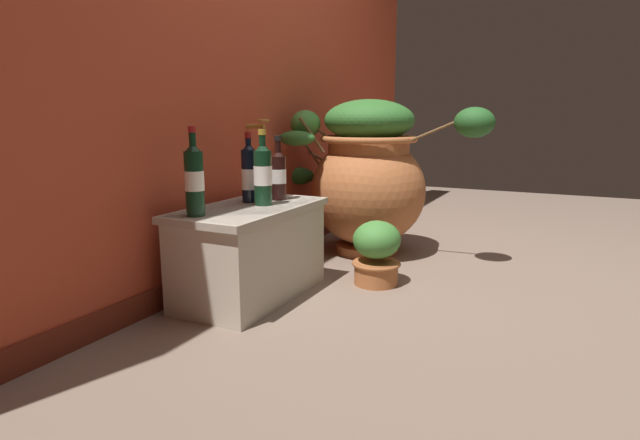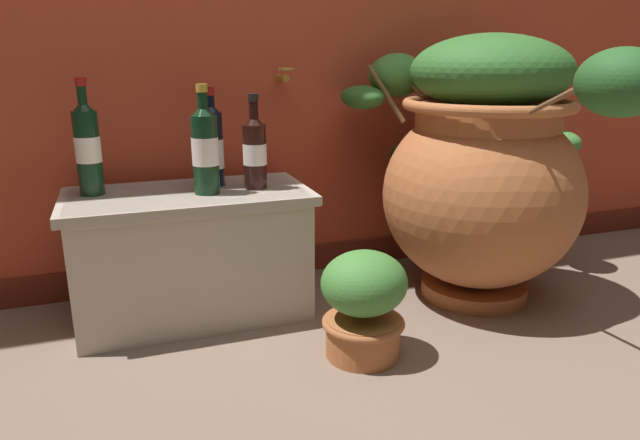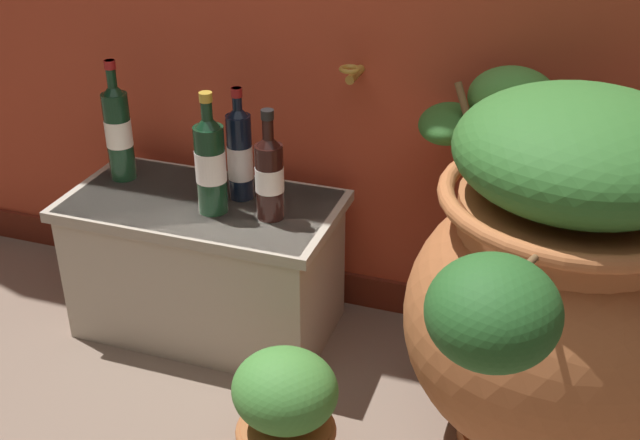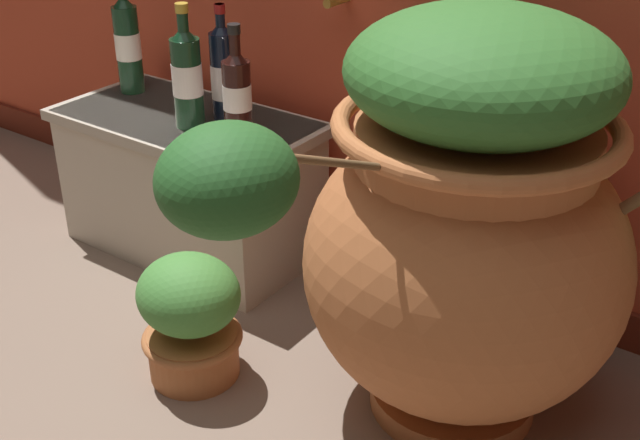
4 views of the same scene
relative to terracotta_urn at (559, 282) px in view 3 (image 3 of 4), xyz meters
The scene contains 7 objects.
terracotta_urn is the anchor object (origin of this frame).
stone_ledge 1.01m from the terracotta_urn, 169.64° to the left, with size 0.76×0.40×0.41m.
wine_bottle_left 0.92m from the terracotta_urn, behind, with size 0.08×0.08×0.33m.
wine_bottle_middle 0.77m from the terracotta_urn, 168.28° to the left, with size 0.08×0.08×0.30m.
wine_bottle_right 0.90m from the terracotta_urn, 164.67° to the left, with size 0.07×0.07×0.32m.
wine_bottle_back 1.27m from the terracotta_urn, 169.05° to the left, with size 0.08×0.08×0.35m.
potted_shrub 0.68m from the terracotta_urn, 153.69° to the right, with size 0.24×0.24×0.31m.
Camera 3 is at (0.42, -0.89, 1.42)m, focal length 44.74 mm.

